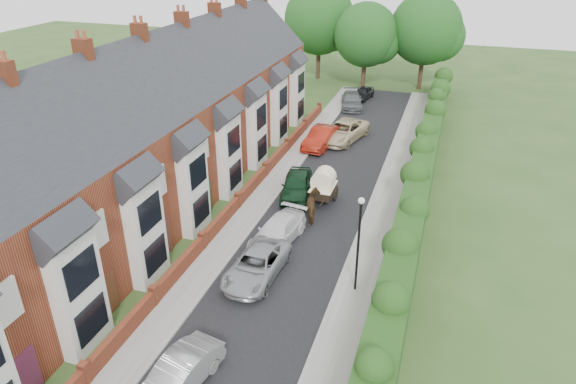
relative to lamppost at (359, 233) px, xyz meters
name	(u,v)px	position (x,y,z in m)	size (l,w,h in m)	color
ground	(261,329)	(-3.40, -4.00, -3.30)	(140.00, 140.00, 0.00)	#2D4C1E
road	(316,212)	(-3.90, 7.00, -3.29)	(6.00, 58.00, 0.02)	black
pavement_hedge_side	(381,222)	(0.20, 7.00, -3.24)	(2.20, 58.00, 0.12)	gray
pavement_house_side	(259,203)	(-7.75, 7.00, -3.24)	(1.70, 58.00, 0.12)	gray
kerb_hedge_side	(364,219)	(-0.85, 7.00, -3.23)	(0.18, 58.00, 0.13)	#989993
kerb_house_side	(270,204)	(-6.95, 7.00, -3.23)	(0.18, 58.00, 0.13)	#989993
hedge	(414,204)	(2.00, 7.00, -1.70)	(2.10, 58.00, 2.85)	#1A3A12
terrace_row	(154,133)	(-14.27, 5.98, 1.18)	(9.05, 40.50, 11.50)	brown
garden_wall_row	(238,202)	(-8.75, 6.00, -2.84)	(0.35, 40.35, 1.10)	brown
lamppost	(359,233)	(0.00, 0.00, 0.00)	(0.32, 0.32, 5.16)	black
tree_far_left	(369,37)	(-6.05, 36.08, 2.41)	(7.14, 6.80, 9.29)	#332316
tree_far_right	(429,31)	(-0.01, 38.08, 3.02)	(7.98, 7.60, 10.31)	#332316
tree_far_back	(323,21)	(-11.99, 39.08, 3.32)	(8.40, 8.00, 10.82)	#332316
car_silver_a	(178,375)	(-5.22, -8.07, -2.60)	(1.48, 4.23, 1.39)	#98989C
car_silver_b	(257,265)	(-5.00, -0.38, -2.61)	(2.28, 4.93, 1.37)	#979A9D
car_white	(277,232)	(-5.06, 3.00, -2.61)	(1.92, 4.73, 1.37)	white
car_green	(297,185)	(-5.72, 8.81, -2.50)	(1.88, 4.68, 1.60)	black
car_red	(321,137)	(-6.40, 17.80, -2.49)	(1.70, 4.87, 1.61)	maroon
car_beige	(343,131)	(-5.03, 19.80, -2.49)	(2.67, 5.80, 1.61)	beige
car_grey	(352,100)	(-6.21, 29.00, -2.58)	(2.00, 4.92, 1.43)	#585B5F
car_black	(363,93)	(-5.68, 32.10, -2.65)	(1.52, 3.77, 1.29)	black
horse	(314,206)	(-3.82, 6.15, -2.42)	(0.95, 2.09, 1.76)	#432D18
horse_cart	(323,184)	(-3.82, 8.40, -1.93)	(1.50, 3.31, 2.39)	black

